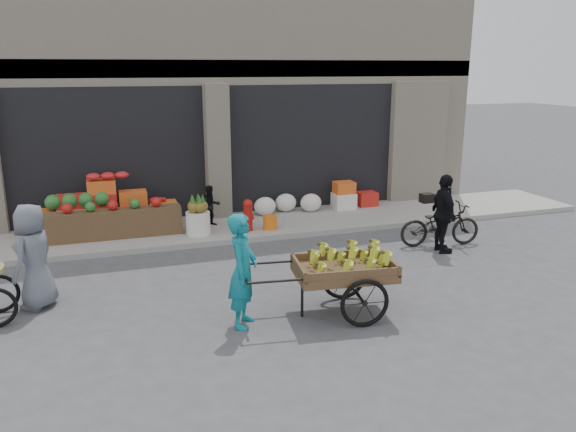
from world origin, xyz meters
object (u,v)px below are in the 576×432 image
object	(u,v)px
banana_cart	(341,267)
vendor_woman	(243,271)
vendor_grey	(34,257)
bicycle	(440,225)
fire_hydrant	(248,214)
seated_person	(211,206)
orange_bucket	(270,222)
cyclist	(444,214)
pineapple_bin	(198,223)

from	to	relation	value
banana_cart	vendor_woman	bearing A→B (deg)	-175.84
vendor_woman	vendor_grey	size ratio (longest dim) A/B	1.01
vendor_grey	bicycle	distance (m)	7.75
fire_hydrant	seated_person	distance (m)	0.96
fire_hydrant	orange_bucket	world-z (taller)	fire_hydrant
banana_cart	bicycle	bearing A→B (deg)	43.31
cyclist	orange_bucket	bearing A→B (deg)	60.88
banana_cart	vendor_grey	bearing A→B (deg)	165.65
pineapple_bin	vendor_woman	world-z (taller)	vendor_woman
fire_hydrant	orange_bucket	distance (m)	0.55
fire_hydrant	cyclist	bearing A→B (deg)	-34.48
bicycle	seated_person	bearing A→B (deg)	68.03
orange_bucket	bicycle	bearing A→B (deg)	-31.34
vendor_woman	cyclist	distance (m)	5.02
banana_cart	cyclist	bearing A→B (deg)	40.17
pineapple_bin	vendor_grey	xyz separation A→B (m)	(-2.98, -2.73, 0.46)
bicycle	fire_hydrant	bearing A→B (deg)	70.75
seated_person	banana_cart	bearing A→B (deg)	-88.83
pineapple_bin	vendor_woman	bearing A→B (deg)	-91.12
fire_hydrant	banana_cart	world-z (taller)	banana_cart
banana_cart	vendor_grey	size ratio (longest dim) A/B	1.55
pineapple_bin	fire_hydrant	bearing A→B (deg)	-2.60
fire_hydrant	seated_person	size ratio (longest dim) A/B	0.76
vendor_woman	vendor_grey	bearing A→B (deg)	87.65
orange_bucket	vendor_grey	world-z (taller)	vendor_grey
pineapple_bin	vendor_grey	world-z (taller)	vendor_grey
fire_hydrant	cyclist	xyz separation A→B (m)	(3.43, -2.36, 0.30)
vendor_grey	orange_bucket	bearing A→B (deg)	148.99
seated_person	pineapple_bin	bearing A→B (deg)	-133.69
fire_hydrant	orange_bucket	bearing A→B (deg)	-5.71
fire_hydrant	bicycle	bearing A→B (deg)	-28.32
vendor_woman	cyclist	world-z (taller)	vendor_woman
orange_bucket	vendor_woman	xyz separation A→B (m)	(-1.69, -4.27, 0.57)
fire_hydrant	banana_cart	xyz separation A→B (m)	(0.30, -4.40, 0.25)
pineapple_bin	cyclist	bearing A→B (deg)	-27.98
fire_hydrant	bicycle	xyz separation A→B (m)	(3.63, -1.96, -0.05)
fire_hydrant	vendor_grey	xyz separation A→B (m)	(-4.08, -2.68, 0.32)
fire_hydrant	bicycle	distance (m)	4.13
vendor_grey	cyclist	distance (m)	7.52
orange_bucket	cyclist	distance (m)	3.77
orange_bucket	seated_person	world-z (taller)	seated_person
bicycle	orange_bucket	bearing A→B (deg)	67.74
fire_hydrant	seated_person	world-z (taller)	seated_person
fire_hydrant	cyclist	world-z (taller)	cyclist
vendor_grey	banana_cart	bearing A→B (deg)	97.65
bicycle	vendor_grey	bearing A→B (deg)	104.42
orange_bucket	pineapple_bin	bearing A→B (deg)	176.42
fire_hydrant	banana_cart	distance (m)	4.42
vendor_grey	cyclist	size ratio (longest dim) A/B	1.03
orange_bucket	vendor_grey	bearing A→B (deg)	-150.12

